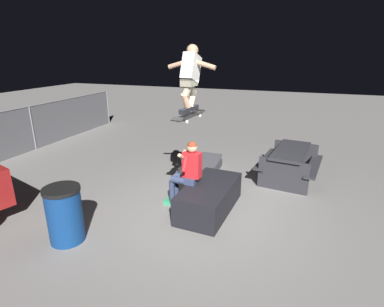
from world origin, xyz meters
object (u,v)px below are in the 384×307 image
Objects in this scene: picnic_table_back at (290,159)px; skater_airborne at (190,75)px; trash_bin at (65,214)px; person_sitting_on_ledge at (187,170)px; skateboard at (189,116)px; kicker_ramp at (200,168)px; ledge_box_main at (209,197)px.

skater_airborne is at bearing 142.74° from picnic_table_back.
skater_airborne is at bearing -43.28° from trash_bin.
trash_bin reaches higher than picnic_table_back.
person_sitting_on_ledge is 2.85m from picnic_table_back.
skater_airborne is (0.06, -0.00, 0.69)m from skateboard.
kicker_ramp is at bearing -16.63° from trash_bin.
person_sitting_on_ledge is at bearing -169.47° from kicker_ramp.
person_sitting_on_ledge reaches higher than picnic_table_back.
picnic_table_back reaches higher than kicker_ramp.
trash_bin is (-3.64, 1.09, 0.41)m from kicker_ramp.
picnic_table_back is at bearing -82.81° from kicker_ramp.
person_sitting_on_ledge reaches higher than kicker_ramp.
skater_airborne reaches higher than skateboard.
kicker_ramp is 1.37× the size of trash_bin.
trash_bin reaches higher than ledge_box_main.
skateboard is (-0.17, 0.36, 1.62)m from ledge_box_main.
ledge_box_main is 2.56m from picnic_table_back.
kicker_ramp is 0.70× the size of picnic_table_back.
person_sitting_on_ledge is 2.04m from kicker_ramp.
skater_airborne reaches higher than picnic_table_back.
skateboard reaches higher than trash_bin.
skateboard reaches higher than picnic_table_back.
kicker_ramp is (1.99, 0.47, -2.51)m from skater_airborne.
picnic_table_back is (2.32, -1.73, -1.39)m from skateboard.
kicker_ramp is (1.88, 0.35, -0.70)m from person_sitting_on_ledge.
ledge_box_main is 0.91× the size of picnic_table_back.
person_sitting_on_ledge is at bearing -39.26° from trash_bin.
skateboard is 2.64m from trash_bin.
ledge_box_main is at bearing -72.29° from skater_airborne.
skater_airborne is 3.09m from trash_bin.
skateboard is at bearing -145.37° from person_sitting_on_ledge.
kicker_ramp is (2.05, 0.46, -1.82)m from skateboard.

